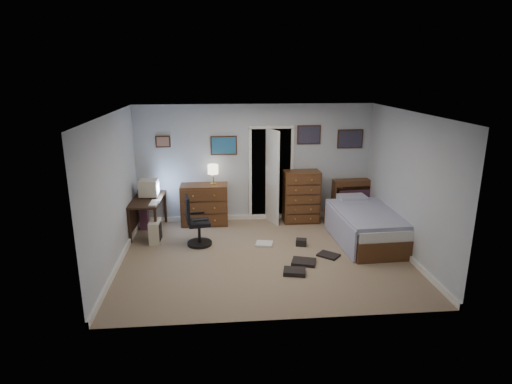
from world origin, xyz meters
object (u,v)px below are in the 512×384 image
tall_dresser (301,197)px  bed (364,225)px  computer_desk (144,206)px  office_chair (196,226)px  low_dresser (204,204)px

tall_dresser → bed: size_ratio=0.53×
computer_desk → office_chair: bearing=-33.4°
computer_desk → tall_dresser: bearing=8.6°
office_chair → low_dresser: size_ratio=0.98×
low_dresser → tall_dresser: (2.07, -0.02, 0.12)m
tall_dresser → bed: (1.00, -1.18, -0.24)m
low_dresser → bed: (3.07, -1.20, -0.12)m
computer_desk → low_dresser: low_dresser is taller
low_dresser → bed: 3.30m
office_chair → low_dresser: (0.13, 1.15, 0.06)m
low_dresser → computer_desk: bearing=-161.1°
bed → office_chair: bearing=176.8°
bed → tall_dresser: bearing=128.2°
computer_desk → tall_dresser: size_ratio=1.12×
low_dresser → bed: low_dresser is taller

